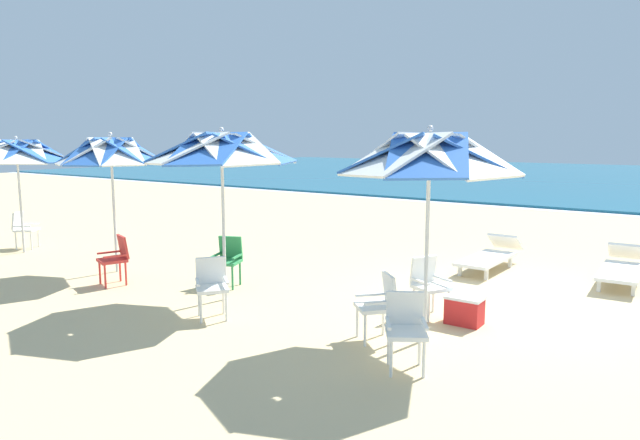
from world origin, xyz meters
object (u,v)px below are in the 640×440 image
object	(u,v)px
plastic_chair_0	(380,303)
cooler_box	(464,310)
plastic_chair_2	(428,283)
beach_umbrella_0	(429,156)
plastic_chair_1	(406,326)
beach_umbrella_1	(222,150)
plastic_chair_6	(24,227)
plastic_chair_5	(116,257)
plastic_chair_4	(212,284)
sun_lounger_0	(622,268)
sun_lounger_1	(490,255)
plastic_chair_3	(228,258)
beach_umbrella_2	(111,153)
beach_umbrella_3	(17,152)

from	to	relation	value
plastic_chair_0	cooler_box	bearing A→B (deg)	61.83
plastic_chair_0	plastic_chair_2	size ratio (longest dim) A/B	1.00
plastic_chair_0	cooler_box	distance (m)	1.43
beach_umbrella_0	plastic_chair_1	world-z (taller)	beach_umbrella_0
beach_umbrella_1	plastic_chair_6	bearing A→B (deg)	177.07
beach_umbrella_1	cooler_box	bearing A→B (deg)	16.40
plastic_chair_1	plastic_chair_5	size ratio (longest dim) A/B	1.00
plastic_chair_6	plastic_chair_4	bearing A→B (deg)	-8.52
plastic_chair_0	sun_lounger_0	world-z (taller)	plastic_chair_0
plastic_chair_1	plastic_chair_0	bearing A→B (deg)	137.27
beach_umbrella_1	sun_lounger_1	xyz separation A→B (m)	(2.78, 4.51, -2.11)
cooler_box	plastic_chair_0	bearing A→B (deg)	-118.17
beach_umbrella_0	sun_lounger_0	bearing A→B (deg)	70.81
sun_lounger_0	sun_lounger_1	xyz separation A→B (m)	(-2.27, -0.33, 0.00)
plastic_chair_6	sun_lounger_1	world-z (taller)	plastic_chair_6
plastic_chair_0	plastic_chair_5	size ratio (longest dim) A/B	1.00
plastic_chair_4	plastic_chair_2	bearing A→B (deg)	36.30
beach_umbrella_0	plastic_chair_4	distance (m)	3.58
plastic_chair_3	plastic_chair_4	bearing A→B (deg)	-53.42
plastic_chair_2	plastic_chair_3	xyz separation A→B (m)	(-3.57, -0.46, 0.00)
beach_umbrella_0	plastic_chair_3	size ratio (longest dim) A/B	3.15
plastic_chair_1	plastic_chair_4	size ratio (longest dim) A/B	1.00
beach_umbrella_2	plastic_chair_2	bearing A→B (deg)	8.81
plastic_chair_2	plastic_chair_5	xyz separation A→B (m)	(-5.26, -1.52, 0.00)
sun_lounger_1	plastic_chair_4	bearing A→B (deg)	-113.64
beach_umbrella_1	plastic_chair_4	bearing A→B (deg)	-57.53
plastic_chair_6	sun_lounger_0	distance (m)	12.73
beach_umbrella_1	plastic_chair_3	distance (m)	2.08
plastic_chair_2	beach_umbrella_1	size ratio (longest dim) A/B	0.32
plastic_chair_3	beach_umbrella_3	xyz separation A→B (m)	(-5.84, -0.56, 1.75)
plastic_chair_4	beach_umbrella_3	xyz separation A→B (m)	(-6.88, 0.84, 1.75)
plastic_chair_2	plastic_chair_5	distance (m)	5.48
plastic_chair_2	sun_lounger_1	world-z (taller)	plastic_chair_2
plastic_chair_4	sun_lounger_1	distance (m)	5.74
beach_umbrella_0	plastic_chair_5	world-z (taller)	beach_umbrella_0
plastic_chair_1	plastic_chair_2	size ratio (longest dim) A/B	1.00
beach_umbrella_0	sun_lounger_1	distance (m)	4.88
plastic_chair_3	plastic_chair_4	size ratio (longest dim) A/B	1.00
plastic_chair_2	plastic_chair_4	distance (m)	3.14
beach_umbrella_1	plastic_chair_4	distance (m)	2.09
plastic_chair_5	plastic_chair_6	world-z (taller)	same
plastic_chair_4	beach_umbrella_2	bearing A→B (deg)	165.53
beach_umbrella_0	plastic_chair_0	xyz separation A→B (m)	(-0.48, -0.31, -1.86)
sun_lounger_0	cooler_box	distance (m)	4.05
plastic_chair_2	beach_umbrella_2	world-z (taller)	beach_umbrella_2
beach_umbrella_3	sun_lounger_0	world-z (taller)	beach_umbrella_3
beach_umbrella_2	plastic_chair_6	xyz separation A→B (m)	(-3.80, 0.18, -1.80)
beach_umbrella_3	beach_umbrella_2	bearing A→B (deg)	1.32
plastic_chair_2	plastic_chair_6	bearing A→B (deg)	-175.61
plastic_chair_3	sun_lounger_1	distance (m)	5.11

